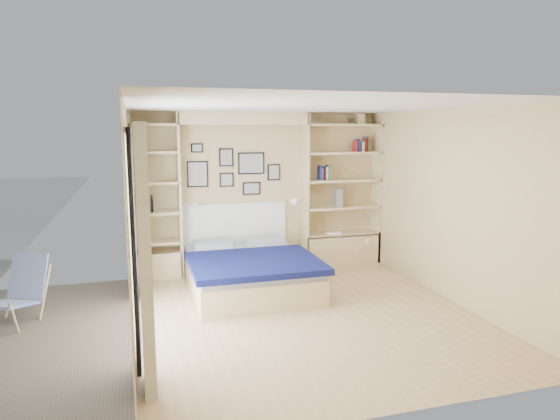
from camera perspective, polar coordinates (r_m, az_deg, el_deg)
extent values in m
plane|color=tan|center=(6.24, 2.92, -11.79)|extent=(4.50, 4.50, 0.00)
plane|color=tan|center=(8.04, -2.27, 2.19)|extent=(4.00, 0.00, 4.00)
plane|color=tan|center=(3.90, 14.04, -5.75)|extent=(4.00, 0.00, 4.00)
plane|color=tan|center=(5.59, -16.74, -1.36)|extent=(0.00, 4.50, 4.50)
plane|color=tan|center=(6.83, 19.07, 0.41)|extent=(0.00, 4.50, 4.50)
plane|color=white|center=(5.83, 3.13, 11.79)|extent=(4.50, 4.50, 0.00)
cube|color=#D0B485|center=(7.66, -11.43, 1.65)|extent=(0.04, 0.35, 2.50)
cube|color=#D0B485|center=(8.08, 2.86, 2.21)|extent=(0.04, 0.35, 2.50)
cube|color=#D0B485|center=(7.75, -4.20, 10.42)|extent=(2.00, 0.35, 0.20)
cube|color=#D0B485|center=(8.58, 10.97, 2.47)|extent=(0.04, 0.35, 2.50)
cube|color=#D0B485|center=(7.64, -16.52, 1.43)|extent=(0.04, 0.35, 2.50)
cube|color=#D0B485|center=(8.49, 6.96, -4.36)|extent=(1.30, 0.35, 0.50)
cube|color=#D0B485|center=(7.85, -13.74, -6.08)|extent=(0.70, 0.35, 0.40)
cube|color=black|center=(5.50, -16.90, 8.75)|extent=(0.04, 2.08, 0.06)
cube|color=black|center=(5.93, -15.88, -13.02)|extent=(0.04, 2.08, 0.06)
cube|color=black|center=(4.62, -16.34, -5.43)|extent=(0.04, 0.06, 2.20)
cube|color=black|center=(6.62, -16.38, -1.05)|extent=(0.04, 0.06, 2.20)
cube|color=silver|center=(5.61, -16.47, -2.66)|extent=(0.01, 2.00, 2.20)
cube|color=white|center=(4.34, -15.16, -5.66)|extent=(0.10, 0.45, 2.30)
cube|color=white|center=(6.88, -15.65, -0.20)|extent=(0.10, 0.45, 2.30)
cube|color=#D0B485|center=(8.43, 7.00, -2.71)|extent=(1.30, 0.35, 0.04)
cube|color=#D0B485|center=(8.35, 7.06, 0.31)|extent=(1.30, 0.35, 0.04)
cube|color=#D0B485|center=(8.29, 7.12, 3.38)|extent=(1.30, 0.35, 0.04)
cube|color=#D0B485|center=(8.26, 7.18, 6.49)|extent=(1.30, 0.35, 0.04)
cube|color=#D0B485|center=(8.25, 7.25, 9.61)|extent=(1.30, 0.35, 0.04)
cube|color=#D0B485|center=(7.76, -13.84, -3.58)|extent=(0.70, 0.35, 0.04)
cube|color=#D0B485|center=(7.68, -13.97, -0.31)|extent=(0.70, 0.35, 0.04)
cube|color=#D0B485|center=(7.62, -14.10, 3.03)|extent=(0.70, 0.35, 0.04)
cube|color=#D0B485|center=(7.58, -14.24, 6.41)|extent=(0.70, 0.35, 0.04)
cube|color=#D0B485|center=(7.58, -14.36, 9.43)|extent=(0.70, 0.35, 0.04)
cube|color=#D0B485|center=(7.09, -3.55, -7.68)|extent=(1.62, 2.02, 0.35)
cube|color=#9EA2AD|center=(7.02, -3.56, -5.91)|extent=(1.58, 1.98, 0.10)
cube|color=#0C1143|center=(6.68, -2.92, -6.08)|extent=(1.72, 1.42, 0.08)
cube|color=#9EA2AD|center=(7.61, -7.74, -3.94)|extent=(0.56, 0.40, 0.12)
cube|color=#9EA2AD|center=(7.76, -1.82, -3.59)|extent=(0.56, 0.40, 0.12)
cube|color=white|center=(8.00, -5.33, -1.72)|extent=(1.72, 0.04, 0.70)
cube|color=black|center=(7.81, -9.40, 4.07)|extent=(0.32, 0.02, 0.40)
cube|color=gray|center=(7.80, -9.39, 4.06)|extent=(0.28, 0.01, 0.36)
cube|color=black|center=(7.86, -6.17, 6.00)|extent=(0.22, 0.02, 0.28)
cube|color=gray|center=(7.84, -6.16, 6.00)|extent=(0.18, 0.01, 0.24)
cube|color=black|center=(7.88, -6.13, 3.46)|extent=(0.22, 0.02, 0.22)
cube|color=gray|center=(7.87, -6.11, 3.45)|extent=(0.18, 0.01, 0.18)
cube|color=black|center=(7.94, -3.31, 5.35)|extent=(0.42, 0.02, 0.34)
cube|color=gray|center=(7.93, -3.29, 5.35)|extent=(0.38, 0.01, 0.30)
cube|color=black|center=(7.98, -3.28, 2.49)|extent=(0.28, 0.02, 0.20)
cube|color=gray|center=(7.97, -3.26, 2.48)|extent=(0.24, 0.01, 0.16)
cube|color=black|center=(8.04, -0.72, 4.35)|extent=(0.20, 0.02, 0.26)
cube|color=gray|center=(8.03, -0.70, 4.34)|extent=(0.16, 0.01, 0.22)
cube|color=black|center=(7.78, -9.48, 7.00)|extent=(0.18, 0.02, 0.14)
cube|color=gray|center=(7.77, -9.47, 7.00)|extent=(0.14, 0.01, 0.10)
cylinder|color=silver|center=(7.62, -10.30, 0.66)|extent=(0.20, 0.02, 0.02)
cone|color=white|center=(7.63, -9.55, 0.54)|extent=(0.13, 0.12, 0.15)
cylinder|color=silver|center=(7.98, 2.07, 1.19)|extent=(0.20, 0.02, 0.02)
cone|color=white|center=(7.95, 1.39, 1.02)|extent=(0.13, 0.12, 0.15)
cube|color=#B02A49|center=(8.14, 4.71, 4.10)|extent=(0.02, 0.15, 0.18)
cube|color=navy|center=(8.13, 4.59, 4.27)|extent=(0.03, 0.15, 0.23)
cube|color=black|center=(8.15, 5.00, 4.22)|extent=(0.03, 0.15, 0.22)
cube|color=#BFB28C|center=(8.16, 5.20, 4.20)|extent=(0.04, 0.15, 0.21)
cube|color=#225B45|center=(8.17, 5.43, 4.32)|extent=(0.03, 0.15, 0.24)
cube|color=#A51E1E|center=(8.34, 8.56, 7.27)|extent=(0.02, 0.15, 0.19)
cube|color=navy|center=(8.36, 8.85, 7.33)|extent=(0.03, 0.15, 0.21)
cube|color=#B4B68A|center=(8.39, 9.30, 7.19)|extent=(0.04, 0.15, 0.17)
cube|color=#2B5F51|center=(8.42, 9.75, 7.45)|extent=(0.03, 0.15, 0.24)
cube|color=#A51E1E|center=(8.41, 9.69, 7.35)|extent=(0.03, 0.15, 0.21)
cube|color=navy|center=(7.65, -14.38, 0.50)|extent=(0.02, 0.15, 0.18)
cube|color=black|center=(7.65, -14.45, 0.72)|extent=(0.03, 0.15, 0.25)
cube|color=#D0B485|center=(8.37, 9.13, 10.21)|extent=(0.13, 0.13, 0.15)
cone|color=#D0B485|center=(8.37, 9.15, 11.00)|extent=(0.20, 0.20, 0.08)
cube|color=slate|center=(8.29, 6.65, 1.44)|extent=(0.12, 0.12, 0.30)
cube|color=white|center=(8.32, 6.20, -2.62)|extent=(0.22, 0.16, 0.03)
cylinder|color=tan|center=(6.25, -28.08, -10.91)|extent=(0.08, 0.13, 0.40)
cylinder|color=tan|center=(6.90, -28.40, -8.20)|extent=(0.16, 0.31, 0.65)
cylinder|color=tan|center=(6.65, -25.29, -8.60)|extent=(0.16, 0.31, 0.65)
cube|color=#354EA5|center=(6.51, -28.67, -9.43)|extent=(0.64, 0.69, 0.14)
cube|color=#354EA5|center=(6.74, -26.85, -6.69)|extent=(0.50, 0.39, 0.53)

